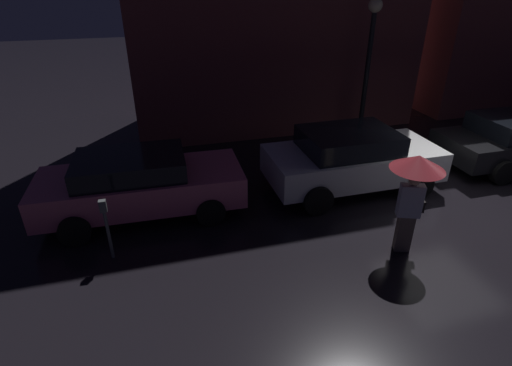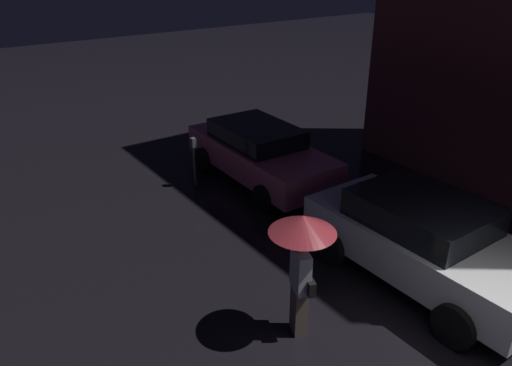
# 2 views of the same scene
# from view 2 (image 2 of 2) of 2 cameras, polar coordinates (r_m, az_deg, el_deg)

# --- Properties ---
(parked_car_pink) EXTENTS (4.26, 1.90, 1.36)m
(parked_car_pink) POSITION_cam_2_polar(r_m,az_deg,el_deg) (11.91, 0.42, 3.56)
(parked_car_pink) COLOR #DB6684
(parked_car_pink) RESTS_ON ground
(parked_car_white) EXTENTS (4.05, 2.02, 1.47)m
(parked_car_white) POSITION_cam_2_polar(r_m,az_deg,el_deg) (8.72, 18.65, -6.10)
(parked_car_white) COLOR silver
(parked_car_white) RESTS_ON ground
(pedestrian_with_umbrella) EXTENTS (0.93, 0.93, 1.94)m
(pedestrian_with_umbrella) POSITION_cam_2_polar(r_m,az_deg,el_deg) (6.81, 5.28, -6.98)
(pedestrian_with_umbrella) COLOR #66564C
(pedestrian_with_umbrella) RESTS_ON ground
(parking_meter) EXTENTS (0.12, 0.10, 1.21)m
(parking_meter) POSITION_cam_2_polar(r_m,az_deg,el_deg) (11.65, -7.10, 3.00)
(parking_meter) COLOR #4C5154
(parking_meter) RESTS_ON ground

